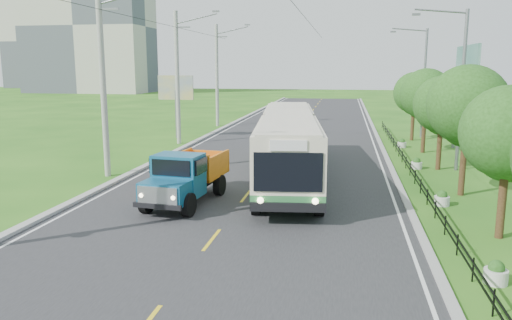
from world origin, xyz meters
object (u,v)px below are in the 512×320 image
(tree_fifth, at_px, (426,97))
(bus, at_px, (288,140))
(tree_back, at_px, (415,95))
(pole_mid, at_px, (178,77))
(planter_front, at_px, (496,273))
(tree_fourth, at_px, (442,108))
(planter_far, at_px, (402,144))
(billboard_right, at_px, (466,75))
(tree_second, at_px, (508,137))
(streetlight_mid, at_px, (459,84))
(pole_near, at_px, (104,82))
(tree_third, at_px, (468,109))
(streetlight_far, at_px, (422,79))
(planter_near, at_px, (442,199))
(dump_truck, at_px, (186,174))
(planter_mid, at_px, (417,164))
(billboard_left, at_px, (176,92))
(pole_far, at_px, (217,75))

(tree_fifth, distance_m, bus, 12.95)
(tree_back, relative_size, bus, 0.31)
(pole_mid, height_order, planter_front, pole_mid)
(tree_fourth, relative_size, planter_far, 8.06)
(billboard_right, bearing_deg, tree_fourth, -112.64)
(tree_second, bearing_deg, streetlight_mid, 86.21)
(tree_second, xyz_separation_m, tree_back, (0.00, 24.00, 0.13))
(pole_near, relative_size, planter_front, 14.93)
(tree_fourth, distance_m, streetlight_mid, 1.54)
(tree_back, height_order, planter_front, tree_back)
(pole_mid, xyz_separation_m, tree_third, (18.12, -12.86, -1.11))
(streetlight_mid, relative_size, planter_front, 13.54)
(pole_mid, height_order, streetlight_far, pole_mid)
(tree_fifth, distance_m, billboard_right, 2.87)
(pole_mid, distance_m, bus, 14.63)
(streetlight_mid, distance_m, planter_far, 9.46)
(tree_back, xyz_separation_m, planter_near, (-1.26, -20.14, -3.37))
(pole_mid, distance_m, tree_third, 22.25)
(streetlight_mid, bearing_deg, planter_far, 104.32)
(tree_back, distance_m, billboard_right, 6.82)
(streetlight_mid, distance_m, bus, 10.28)
(tree_second, bearing_deg, streetlight_far, 88.26)
(streetlight_far, height_order, planter_front, streetlight_far)
(tree_second, height_order, dump_truck, tree_second)
(tree_back, bearing_deg, tree_third, -90.00)
(pole_mid, xyz_separation_m, planter_mid, (16.86, -7.00, -4.81))
(streetlight_mid, bearing_deg, bus, -159.06)
(pole_near, relative_size, streetlight_mid, 1.10)
(tree_fifth, xyz_separation_m, planter_mid, (-1.26, -6.14, -3.57))
(pole_mid, bearing_deg, planter_near, -41.65)
(tree_fifth, height_order, planter_front, tree_fifth)
(pole_mid, relative_size, bus, 0.57)
(planter_front, bearing_deg, billboard_right, 80.45)
(billboard_left, xyz_separation_m, billboard_right, (21.80, -4.00, 1.48))
(tree_second, distance_m, tree_fifth, 18.00)
(tree_fifth, bearing_deg, tree_second, -90.00)
(tree_second, relative_size, streetlight_mid, 0.58)
(planter_near, distance_m, dump_truck, 11.09)
(pole_far, height_order, billboard_right, pole_far)
(tree_back, xyz_separation_m, billboard_right, (2.44, -6.14, 1.69))
(tree_fifth, bearing_deg, bus, -131.08)
(billboard_left, bearing_deg, pole_far, 82.17)
(streetlight_mid, relative_size, billboard_left, 1.74)
(pole_near, relative_size, pole_mid, 1.00)
(tree_third, relative_size, planter_far, 8.96)
(planter_near, bearing_deg, streetlight_mid, 75.68)
(pole_near, xyz_separation_m, streetlight_far, (18.90, 19.00, -0.19))
(tree_second, distance_m, planter_far, 20.16)
(dump_truck, bearing_deg, planter_front, -24.39)
(tree_fifth, distance_m, planter_mid, 7.21)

